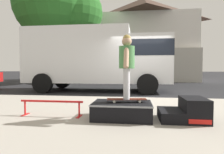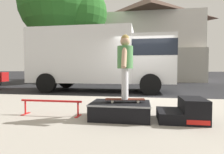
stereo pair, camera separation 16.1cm
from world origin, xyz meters
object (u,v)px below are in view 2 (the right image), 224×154
street_tree_main (64,6)px  box_truck (102,57)px  skate_box (120,110)px  skater_kid (125,61)px  kicker_ramp (185,112)px  grind_rail (51,104)px  skateboard (125,99)px

street_tree_main → box_truck: bearing=-49.5°
skate_box → skater_kid: (0.09, 0.03, 0.96)m
skate_box → kicker_ramp: 1.23m
kicker_ramp → skater_kid: 1.49m
grind_rail → box_truck: box_truck is taller
grind_rail → skater_kid: skater_kid is taller
skate_box → grind_rail: (-1.49, 0.02, 0.07)m
kicker_ramp → box_truck: box_truck is taller
kicker_ramp → street_tree_main: (-6.70, 10.16, 5.57)m
kicker_ramp → box_truck: 6.40m
skater_kid → box_truck: bearing=106.6°
kicker_ramp → street_tree_main: size_ratio=0.10×
grind_rail → skate_box: bearing=-0.9°
skateboard → street_tree_main: (-5.55, 10.13, 5.37)m
skateboard → street_tree_main: 12.74m
grind_rail → skateboard: (1.57, 0.00, 0.14)m
kicker_ramp → skateboard: kicker_ramp is taller
skate_box → box_truck: size_ratio=0.17×
skater_kid → box_truck: 5.81m
grind_rail → box_truck: bearing=90.8°
grind_rail → skater_kid: 1.81m
kicker_ramp → street_tree_main: street_tree_main is taller
skateboard → skater_kid: bearing=0.0°
skateboard → grind_rail: bearing=-179.9°
grind_rail → street_tree_main: street_tree_main is taller
street_tree_main → grind_rail: bearing=-68.6°
skate_box → grind_rail: size_ratio=0.86×
kicker_ramp → box_truck: bearing=116.6°
skate_box → skateboard: 0.22m
skater_kid → skateboard: bearing=0.0°
box_truck → street_tree_main: 7.32m
skate_box → grind_rail: 1.49m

